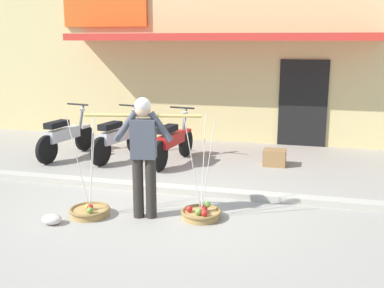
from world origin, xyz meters
The scene contains 11 objects.
ground_plane centered at (0.00, 0.00, 0.00)m, with size 90.00×90.00×0.00m, color #9E998C.
sidewalk_curb centered at (0.00, 0.70, 0.05)m, with size 20.00×0.24×0.10m, color #BAB4A5.
fruit_vendor centered at (-0.02, -0.45, 0.98)m, with size 1.56×0.35×1.70m.
fruit_basket_left_side centered at (-0.79, -0.60, 0.08)m, with size 0.57×0.57×1.45m.
fruit_basket_right_side centered at (0.76, -0.30, 0.08)m, with size 0.57×0.57×1.45m.
motorcycle_nearest_shop centered at (-2.82, 2.32, 0.45)m, with size 0.54×1.81×1.09m.
motorcycle_second_in_row centered at (-1.68, 2.44, 0.45)m, with size 0.58×1.80×1.09m.
motorcycle_third_in_row centered at (-0.48, 2.40, 0.45)m, with size 0.54×1.81×1.09m.
storefront_building centered at (0.02, 7.22, 2.10)m, with size 13.00×6.00×4.20m.
plastic_litter_bag centered at (-1.15, -1.01, 0.07)m, with size 0.28×0.22×0.14m, color silver.
wooden_crate centered at (1.51, 2.77, 0.16)m, with size 0.44×0.36×0.32m, color olive.
Camera 1 is at (2.17, -6.20, 2.45)m, focal length 43.15 mm.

